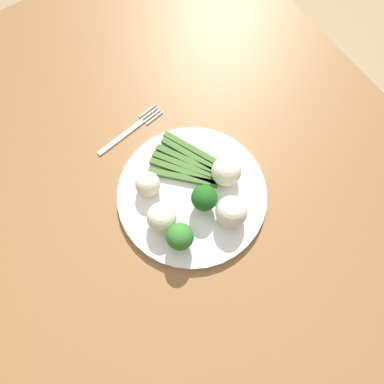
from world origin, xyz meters
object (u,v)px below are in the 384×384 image
object	(u,v)px
broccoli_back	(204,198)
cauliflower_back_right	(162,217)
fork	(131,130)
broccoli_left	(180,237)
cauliflower_front_left	(148,184)
plate	(192,194)
cauliflower_outer_edge	(231,212)
asparagus_bundle	(187,164)
cauliflower_front	(226,171)
dining_table	(159,194)

from	to	relation	value
broccoli_back	cauliflower_back_right	size ratio (longest dim) A/B	1.10
broccoli_back	fork	size ratio (longest dim) A/B	0.37
broccoli_left	cauliflower_front_left	size ratio (longest dim) A/B	1.26
plate	broccoli_left	xyz separation A→B (m)	(0.07, -0.07, 0.04)
broccoli_back	cauliflower_outer_edge	distance (m)	0.06
asparagus_bundle	broccoli_left	size ratio (longest dim) A/B	2.53
cauliflower_front_left	cauliflower_back_right	bearing A→B (deg)	-9.89
plate	broccoli_back	bearing A→B (deg)	11.66
cauliflower_outer_edge	cauliflower_front	bearing A→B (deg)	151.36
dining_table	fork	distance (m)	0.16
dining_table	broccoli_back	size ratio (longest dim) A/B	19.42
cauliflower_back_right	fork	bearing A→B (deg)	167.06
dining_table	asparagus_bundle	bearing A→B (deg)	73.73
plate	cauliflower_outer_edge	size ratio (longest dim) A/B	4.93
dining_table	plate	distance (m)	0.14
fork	dining_table	bearing A→B (deg)	-105.04
cauliflower_front	cauliflower_outer_edge	distance (m)	0.08
cauliflower_outer_edge	cauliflower_back_right	bearing A→B (deg)	-118.65
cauliflower_front	cauliflower_outer_edge	xyz separation A→B (m)	(0.07, -0.04, 0.00)
asparagus_bundle	broccoli_back	xyz separation A→B (m)	(0.09, -0.02, 0.03)
cauliflower_front_left	cauliflower_outer_edge	world-z (taller)	cauliflower_outer_edge
broccoli_left	fork	bearing A→B (deg)	171.13
dining_table	cauliflower_back_right	world-z (taller)	cauliflower_back_right
plate	broccoli_back	xyz separation A→B (m)	(0.03, 0.01, 0.04)
dining_table	cauliflower_front	distance (m)	0.20
asparagus_bundle	fork	bearing A→B (deg)	-11.07
asparagus_bundle	cauliflower_front	size ratio (longest dim) A/B	2.65
dining_table	broccoli_back	xyz separation A→B (m)	(0.11, 0.05, 0.15)
plate	asparagus_bundle	world-z (taller)	asparagus_bundle
broccoli_back	cauliflower_outer_edge	bearing A→B (deg)	30.25
plate	broccoli_back	distance (m)	0.05
dining_table	asparagus_bundle	world-z (taller)	asparagus_bundle
asparagus_bundle	cauliflower_front_left	distance (m)	0.09
dining_table	broccoli_left	xyz separation A→B (m)	(0.14, -0.03, 0.15)
broccoli_back	plate	bearing A→B (deg)	-168.34
dining_table	broccoli_back	world-z (taller)	broccoli_back
cauliflower_front	cauliflower_back_right	bearing A→B (deg)	-86.24
cauliflower_outer_edge	cauliflower_front_left	bearing A→B (deg)	-143.03
broccoli_left	broccoli_back	world-z (taller)	same
dining_table	plate	bearing A→B (deg)	29.32
dining_table	cauliflower_front	size ratio (longest dim) A/B	20.21
broccoli_back	cauliflower_front	xyz separation A→B (m)	(-0.02, 0.07, -0.01)
asparagus_bundle	cauliflower_front_left	xyz separation A→B (m)	(0.00, -0.09, 0.02)
plate	dining_table	bearing A→B (deg)	-150.68
broccoli_back	fork	xyz separation A→B (m)	(-0.23, -0.04, -0.05)
asparagus_bundle	cauliflower_outer_edge	bearing A→B (deg)	152.23
cauliflower_front	cauliflower_outer_edge	size ratio (longest dim) A/B	0.98
broccoli_back	cauliflower_outer_edge	world-z (taller)	broccoli_back
plate	cauliflower_front_left	bearing A→B (deg)	-129.19
dining_table	cauliflower_front	xyz separation A→B (m)	(0.08, 0.11, 0.14)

